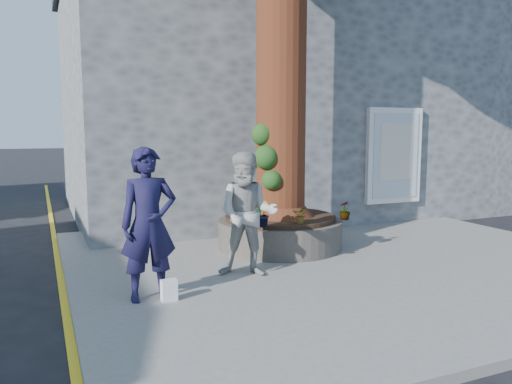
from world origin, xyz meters
name	(u,v)px	position (x,y,z in m)	size (l,w,h in m)	color
ground	(292,290)	(0.00, 0.00, 0.00)	(120.00, 120.00, 0.00)	black
pavement	(341,259)	(1.50, 1.00, 0.06)	(9.00, 8.00, 0.12)	slate
yellow_line	(63,297)	(-3.05, 1.00, 0.00)	(0.10, 30.00, 0.01)	yellow
stone_shop	(254,100)	(2.50, 7.20, 3.16)	(10.30, 8.30, 6.30)	#505355
neighbour_shop	(462,110)	(10.50, 7.20, 3.00)	(6.00, 8.00, 6.00)	#505355
planter	(280,232)	(0.80, 2.00, 0.41)	(2.30, 2.30, 0.60)	black
man	(149,224)	(-2.02, 0.08, 1.11)	(0.72, 0.47, 1.97)	black
woman	(248,214)	(-0.45, 0.57, 1.05)	(0.91, 0.71, 1.87)	#A09F99
shopping_bag	(169,290)	(-1.82, -0.08, 0.26)	(0.20, 0.12, 0.28)	white
plant_a	(257,216)	(-0.05, 1.15, 0.91)	(0.20, 0.13, 0.37)	gray
plant_b	(262,214)	(0.05, 1.15, 0.93)	(0.23, 0.23, 0.43)	gray
plant_c	(345,210)	(1.65, 1.15, 0.89)	(0.19, 0.19, 0.34)	gray
plant_d	(301,215)	(0.77, 1.15, 0.86)	(0.26, 0.23, 0.29)	gray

